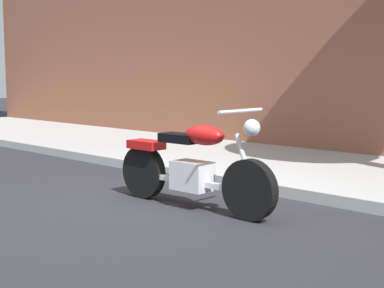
# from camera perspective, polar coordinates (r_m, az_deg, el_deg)

# --- Properties ---
(ground_plane) EXTENTS (60.00, 60.00, 0.00)m
(ground_plane) POSITION_cam_1_polar(r_m,az_deg,el_deg) (6.45, -5.54, -6.13)
(ground_plane) COLOR #28282D
(sidewalk) EXTENTS (24.03, 3.26, 0.14)m
(sidewalk) POSITION_cam_1_polar(r_m,az_deg,el_deg) (8.69, 9.98, -2.32)
(sidewalk) COLOR #ABABAB
(sidewalk) RESTS_ON ground
(motorcycle) EXTENTS (2.21, 0.70, 1.13)m
(motorcycle) POSITION_cam_1_polar(r_m,az_deg,el_deg) (6.14, 0.02, -2.40)
(motorcycle) COLOR black
(motorcycle) RESTS_ON ground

